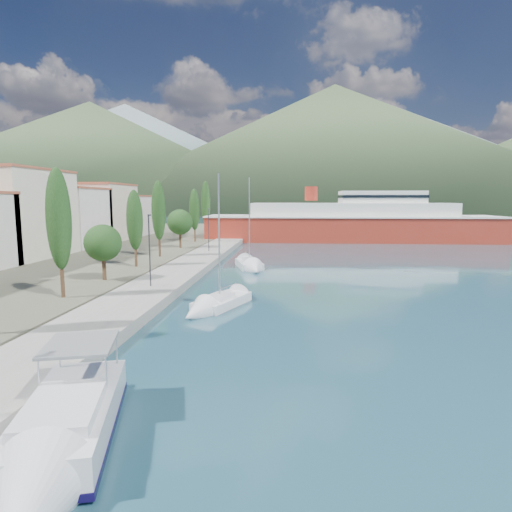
# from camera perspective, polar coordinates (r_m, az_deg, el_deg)

# --- Properties ---
(ground) EXTENTS (1400.00, 1400.00, 0.00)m
(ground) POSITION_cam_1_polar(r_m,az_deg,el_deg) (140.84, 3.83, 4.22)
(ground) COLOR #214958
(quay) EXTENTS (5.00, 88.00, 0.80)m
(quay) POSITION_cam_1_polar(r_m,az_deg,el_deg) (48.72, -9.34, -1.65)
(quay) COLOR gray
(quay) RESTS_ON ground
(hills_far) EXTENTS (1480.00, 900.00, 180.00)m
(hills_far) POSITION_cam_1_polar(r_m,az_deg,el_deg) (657.18, 17.42, 13.24)
(hills_far) COLOR slate
(hills_far) RESTS_ON ground
(hills_near) EXTENTS (1010.00, 520.00, 115.00)m
(hills_near) POSITION_cam_1_polar(r_m,az_deg,el_deg) (406.47, 19.06, 12.92)
(hills_near) COLOR #3D5131
(hills_near) RESTS_ON ground
(town_buildings) EXTENTS (9.20, 69.20, 11.30)m
(town_buildings) POSITION_cam_1_polar(r_m,az_deg,el_deg) (67.38, -26.39, 4.60)
(town_buildings) COLOR beige
(town_buildings) RESTS_ON land_strip
(tree_row) EXTENTS (3.88, 64.42, 11.03)m
(tree_row) POSITION_cam_1_polar(r_m,az_deg,el_deg) (55.57, -13.29, 4.95)
(tree_row) COLOR #47301E
(tree_row) RESTS_ON land_strip
(lamp_posts) EXTENTS (0.15, 48.13, 6.06)m
(lamp_posts) POSITION_cam_1_polar(r_m,az_deg,el_deg) (37.77, -13.59, 1.23)
(lamp_posts) COLOR #2D2D33
(lamp_posts) RESTS_ON quay
(motor_cruiser) EXTENTS (5.21, 10.06, 3.57)m
(motor_cruiser) POSITION_cam_1_polar(r_m,az_deg,el_deg) (15.32, -25.01, -22.52)
(motor_cruiser) COLOR #0F0834
(motor_cruiser) RESTS_ON ground
(sailboat_near) EXTENTS (4.85, 7.87, 10.88)m
(sailboat_near) POSITION_cam_1_polar(r_m,az_deg,el_deg) (31.48, -6.25, -6.84)
(sailboat_near) COLOR silver
(sailboat_near) RESTS_ON ground
(sailboat_mid) EXTENTS (4.66, 8.30, 11.63)m
(sailboat_mid) POSITION_cam_1_polar(r_m,az_deg,el_deg) (49.51, -0.55, -1.49)
(sailboat_mid) COLOR silver
(sailboat_mid) RESTS_ON ground
(ferry) EXTENTS (56.58, 12.95, 11.20)m
(ferry) POSITION_cam_1_polar(r_m,az_deg,el_deg) (86.32, 12.62, 4.24)
(ferry) COLOR maroon
(ferry) RESTS_ON ground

